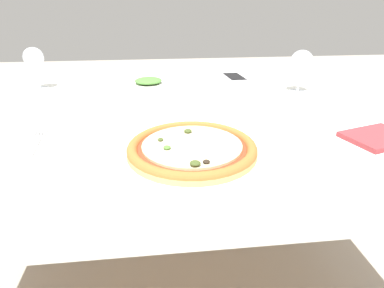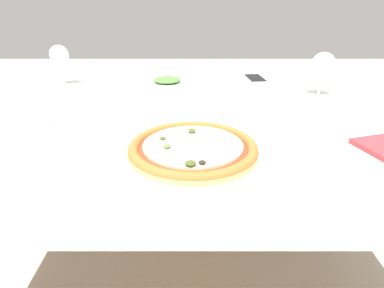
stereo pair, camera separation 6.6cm
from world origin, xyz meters
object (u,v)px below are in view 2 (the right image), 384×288
at_px(side_plate, 166,82).
at_px(cell_phone, 254,79).
at_px(wine_glass_far_left, 322,65).
at_px(fork, 47,136).
at_px(dining_table, 184,131).
at_px(pizza_plate, 192,150).
at_px(wine_glass_far_right, 58,56).

bearing_deg(side_plate, cell_phone, 12.48).
bearing_deg(side_plate, wine_glass_far_left, -15.65).
height_order(fork, side_plate, side_plate).
distance_m(fork, wine_glass_far_left, 0.85).
distance_m(dining_table, cell_phone, 0.47).
bearing_deg(side_plate, fork, -117.07).
xyz_separation_m(pizza_plate, wine_glass_far_left, (0.43, 0.46, 0.09)).
bearing_deg(cell_phone, side_plate, -167.52).
relative_size(dining_table, fork, 8.47).
relative_size(dining_table, wine_glass_far_left, 9.93).
bearing_deg(fork, wine_glass_far_right, 105.95).
xyz_separation_m(fork, wine_glass_far_right, (-0.14, 0.49, 0.10)).
height_order(pizza_plate, cell_phone, pizza_plate).
relative_size(fork, side_plate, 0.98).
xyz_separation_m(wine_glass_far_right, cell_phone, (0.74, 0.08, -0.10)).
bearing_deg(fork, side_plate, 62.93).
bearing_deg(cell_phone, pizza_plate, -110.34).
xyz_separation_m(dining_table, wine_glass_far_left, (0.45, 0.15, 0.17)).
distance_m(fork, side_plate, 0.55).
xyz_separation_m(pizza_plate, side_plate, (-0.10, 0.60, -0.01)).
relative_size(pizza_plate, wine_glass_far_right, 1.97).
height_order(fork, wine_glass_far_left, wine_glass_far_left).
relative_size(wine_glass_far_left, side_plate, 0.84).
bearing_deg(wine_glass_far_left, side_plate, 164.35).
bearing_deg(fork, dining_table, 31.94).
xyz_separation_m(wine_glass_far_right, side_plate, (0.39, -0.00, -0.10)).
relative_size(wine_glass_far_left, cell_phone, 0.97).
height_order(dining_table, wine_glass_far_right, wine_glass_far_right).
bearing_deg(side_plate, pizza_plate, -80.93).
distance_m(fork, cell_phone, 0.83).
bearing_deg(side_plate, wine_glass_far_right, 179.86).
bearing_deg(dining_table, fork, -148.06).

